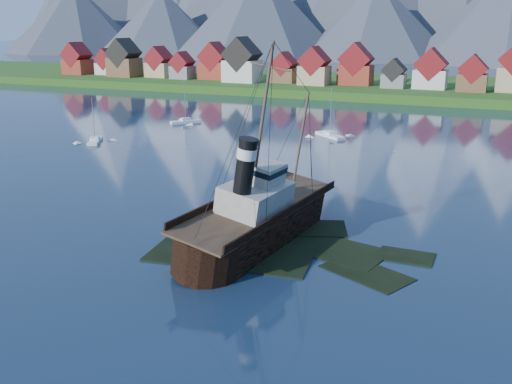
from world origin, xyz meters
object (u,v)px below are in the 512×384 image
at_px(sailboat_b, 186,122).
at_px(tugboat_wreck, 261,213).
at_px(sailboat_a, 95,141).
at_px(sailboat_c, 330,136).

bearing_deg(sailboat_b, tugboat_wreck, -14.13).
xyz_separation_m(tugboat_wreck, sailboat_a, (-55.74, 38.61, -2.87)).
xyz_separation_m(sailboat_a, sailboat_c, (45.12, 26.13, 0.04)).
bearing_deg(tugboat_wreck, sailboat_b, 132.76).
distance_m(sailboat_a, sailboat_b, 29.89).
bearing_deg(sailboat_a, sailboat_b, 50.22).
relative_size(tugboat_wreck, sailboat_c, 2.70).
relative_size(sailboat_a, sailboat_b, 0.87).
bearing_deg(sailboat_b, sailboat_a, -61.09).
relative_size(sailboat_b, sailboat_c, 1.00).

